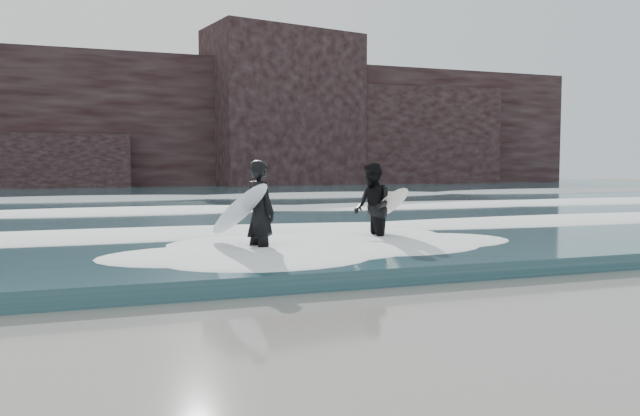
{
  "coord_description": "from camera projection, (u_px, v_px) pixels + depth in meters",
  "views": [
    {
      "loc": [
        -5.01,
        -5.43,
        1.86
      ],
      "look_at": [
        -0.86,
        6.35,
        1.0
      ],
      "focal_mm": 35.0,
      "sensor_mm": 36.0,
      "label": 1
    }
  ],
  "objects": [
    {
      "name": "foam_near",
      "position": [
        317.0,
        224.0,
        15.34
      ],
      "size": [
        60.0,
        3.2,
        0.2
      ],
      "primitive_type": "ellipsoid",
      "color": "white",
      "rests_on": "sea"
    },
    {
      "name": "foam_mid",
      "position": [
        252.0,
        206.0,
        21.93
      ],
      "size": [
        60.0,
        4.0,
        0.24
      ],
      "primitive_type": "ellipsoid",
      "color": "white",
      "rests_on": "sea"
    },
    {
      "name": "sea",
      "position": [
        198.0,
        196.0,
        34.18
      ],
      "size": [
        90.0,
        52.0,
        0.3
      ],
      "primitive_type": "cube",
      "color": "#274B55",
      "rests_on": "ground"
    },
    {
      "name": "ground",
      "position": [
        583.0,
        333.0,
        6.9
      ],
      "size": [
        120.0,
        120.0,
        0.0
      ],
      "primitive_type": "plane",
      "color": "olive",
      "rests_on": "ground"
    },
    {
      "name": "foam_far",
      "position": [
        210.0,
        194.0,
        30.39
      ],
      "size": [
        60.0,
        4.8,
        0.3
      ],
      "primitive_type": "ellipsoid",
      "color": "white",
      "rests_on": "sea"
    },
    {
      "name": "surfer_right",
      "position": [
        374.0,
        207.0,
        13.35
      ],
      "size": [
        1.17,
        1.82,
        1.92
      ],
      "color": "black",
      "rests_on": "ground"
    },
    {
      "name": "surfer_left",
      "position": [
        257.0,
        212.0,
        11.69
      ],
      "size": [
        1.3,
        2.01,
        1.95
      ],
      "color": "black",
      "rests_on": "ground"
    },
    {
      "name": "headland",
      "position": [
        165.0,
        126.0,
        49.84
      ],
      "size": [
        70.0,
        9.0,
        10.0
      ],
      "primitive_type": "cube",
      "color": "black",
      "rests_on": "ground"
    }
  ]
}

